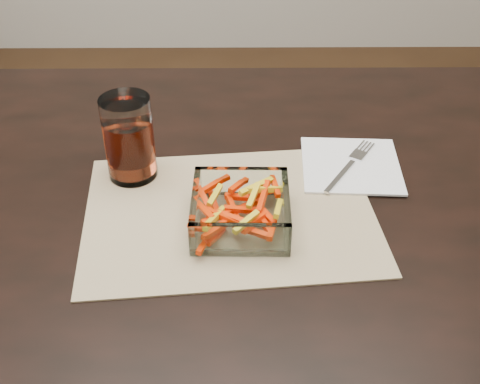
# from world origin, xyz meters

# --- Properties ---
(dining_table) EXTENTS (1.60, 0.90, 0.75)m
(dining_table) POSITION_xyz_m (0.00, 0.00, 0.66)
(dining_table) COLOR black
(dining_table) RESTS_ON ground
(placemat) EXTENTS (0.48, 0.37, 0.00)m
(placemat) POSITION_xyz_m (-0.04, -0.06, 0.75)
(placemat) COLOR tan
(placemat) RESTS_ON dining_table
(glass_bowl) EXTENTS (0.15, 0.15, 0.06)m
(glass_bowl) POSITION_xyz_m (-0.02, -0.09, 0.78)
(glass_bowl) COLOR white
(glass_bowl) RESTS_ON placemat
(tumbler) EXTENTS (0.08, 0.08, 0.14)m
(tumbler) POSITION_xyz_m (-0.20, 0.04, 0.82)
(tumbler) COLOR white
(tumbler) RESTS_ON placemat
(napkin) EXTENTS (0.18, 0.18, 0.00)m
(napkin) POSITION_xyz_m (0.17, 0.06, 0.76)
(napkin) COLOR white
(napkin) RESTS_ON placemat
(fork) EXTENTS (0.11, 0.16, 0.00)m
(fork) POSITION_xyz_m (0.17, 0.06, 0.76)
(fork) COLOR silver
(fork) RESTS_ON napkin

